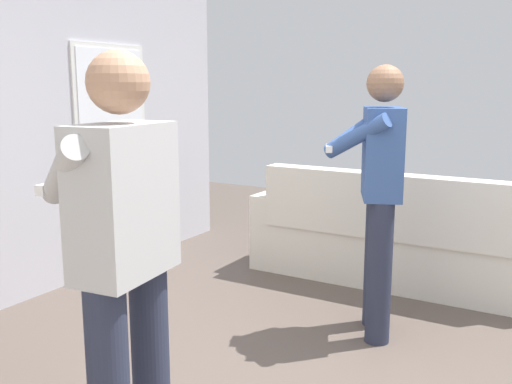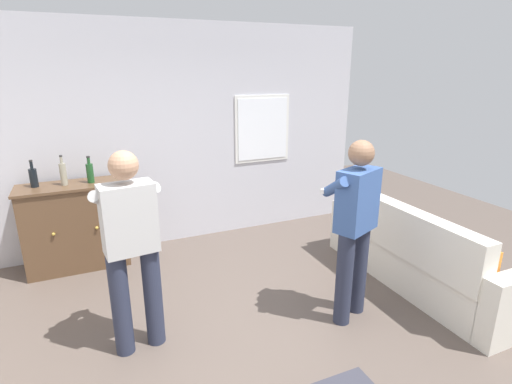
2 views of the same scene
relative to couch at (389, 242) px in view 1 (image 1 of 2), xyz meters
name	(u,v)px [view 1 (image 1 of 2)]	position (x,y,z in m)	size (l,w,h in m)	color
couch	(389,242)	(0.00, 0.00, 0.00)	(0.57, 2.29, 0.91)	silver
person_standing_left	(123,259)	(-2.79, 0.15, 0.59)	(0.55, 0.50, 1.68)	#282D42
person_standing_right	(379,189)	(-0.93, -0.20, 0.59)	(0.51, 0.52, 1.68)	#282D42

